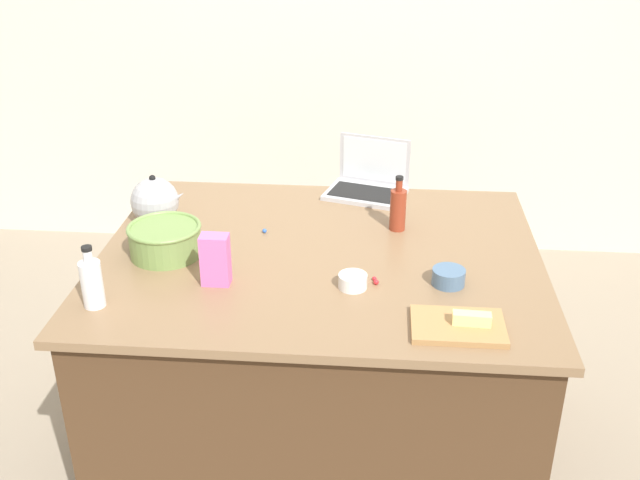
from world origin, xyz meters
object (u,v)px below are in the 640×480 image
bottle_soy (398,208)px  bottle_vinegar (92,282)px  cutting_board (458,326)px  laptop (368,182)px  kettle (155,202)px  butter_stick_left (472,319)px  candy_bag (215,260)px  ramekin_medium (353,281)px  mixing_bowl_large (165,239)px  ramekin_small (449,277)px

bottle_soy → bottle_vinegar: 1.11m
cutting_board → laptop: bearing=106.0°
laptop → kettle: bearing=-156.4°
cutting_board → butter_stick_left: 0.05m
cutting_board → candy_bag: candy_bag is taller
cutting_board → ramekin_medium: ramekin_medium is taller
bottle_soy → cutting_board: 0.68m
candy_bag → kettle: bearing=125.9°
mixing_bowl_large → bottle_soy: 0.84m
mixing_bowl_large → bottle_soy: bottle_soy is taller
mixing_bowl_large → candy_bag: (0.22, -0.18, 0.03)m
mixing_bowl_large → bottle_soy: (0.80, 0.27, 0.03)m
mixing_bowl_large → ramekin_medium: (0.65, -0.17, -0.04)m
ramekin_small → cutting_board: bearing=-87.8°
butter_stick_left → ramekin_small: size_ratio=1.04×
bottle_soy → ramekin_small: (0.16, -0.40, -0.06)m
kettle → mixing_bowl_large: bearing=-67.7°
laptop → ramekin_small: (0.28, -0.74, -0.02)m
ramekin_medium → candy_bag: candy_bag is taller
ramekin_small → bottle_soy: bearing=111.9°
mixing_bowl_large → kettle: (-0.11, 0.27, 0.02)m
kettle → ramekin_small: kettle is taller
mixing_bowl_large → ramekin_medium: mixing_bowl_large is taller
cutting_board → candy_bag: (-0.75, 0.20, 0.08)m
laptop → cutting_board: bearing=-74.0°
bottle_vinegar → mixing_bowl_large: bearing=70.0°
laptop → ramekin_medium: (-0.03, -0.79, -0.02)m
candy_bag → cutting_board: bearing=-15.2°
laptop → candy_bag: bearing=-120.4°
ramekin_small → candy_bag: (-0.74, -0.06, 0.06)m
mixing_bowl_large → kettle: 0.29m
kettle → bottle_vinegar: bearing=-91.6°
laptop → bottle_soy: size_ratio=1.72×
ramekin_medium → butter_stick_left: bearing=-31.2°
laptop → ramekin_medium: bearing=-92.1°
bottle_soy → ramekin_small: bottle_soy is taller
butter_stick_left → ramekin_small: same height
mixing_bowl_large → laptop: bearing=42.0°
ramekin_medium → bottle_soy: bearing=72.0°
laptop → cutting_board: 1.04m
mixing_bowl_large → bottle_soy: bearing=18.8°
candy_bag → laptop: bearing=59.6°
mixing_bowl_large → cutting_board: mixing_bowl_large is taller
kettle → cutting_board: 1.26m
ramekin_medium → bottle_vinegar: bearing=-167.3°
ramekin_small → ramekin_medium: 0.31m
cutting_board → mixing_bowl_large: bearing=158.3°
mixing_bowl_large → bottle_vinegar: size_ratio=1.26×
kettle → laptop: bearing=23.6°
mixing_bowl_large → kettle: kettle is taller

